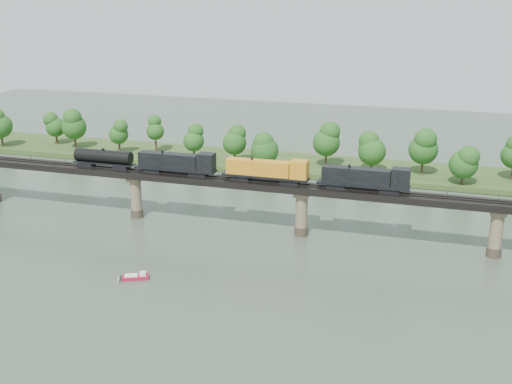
% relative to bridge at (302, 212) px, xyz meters
% --- Properties ---
extents(ground, '(400.00, 400.00, 0.00)m').
position_rel_bridge_xyz_m(ground, '(0.00, -30.00, -5.46)').
color(ground, '#344334').
rests_on(ground, ground).
extents(far_bank, '(300.00, 24.00, 1.60)m').
position_rel_bridge_xyz_m(far_bank, '(0.00, 55.00, -4.66)').
color(far_bank, '#2D451B').
rests_on(far_bank, ground).
extents(bridge, '(236.00, 30.00, 11.50)m').
position_rel_bridge_xyz_m(bridge, '(0.00, 0.00, 0.00)').
color(bridge, '#473A2D').
rests_on(bridge, ground).
extents(bridge_superstructure, '(220.00, 4.90, 0.75)m').
position_rel_bridge_xyz_m(bridge_superstructure, '(0.00, 0.00, 6.33)').
color(bridge_superstructure, black).
rests_on(bridge_superstructure, bridge).
extents(far_treeline, '(289.06, 17.54, 13.60)m').
position_rel_bridge_xyz_m(far_treeline, '(-8.21, 50.52, 3.37)').
color(far_treeline, '#382619').
rests_on(far_treeline, far_bank).
extents(freight_train, '(78.16, 3.05, 5.38)m').
position_rel_bridge_xyz_m(freight_train, '(-15.24, -0.00, 8.61)').
color(freight_train, black).
rests_on(freight_train, bridge).
extents(motorboat, '(5.17, 3.59, 1.37)m').
position_rel_bridge_xyz_m(motorboat, '(-24.27, -31.07, -4.99)').
color(motorboat, '#A6132E').
rests_on(motorboat, ground).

